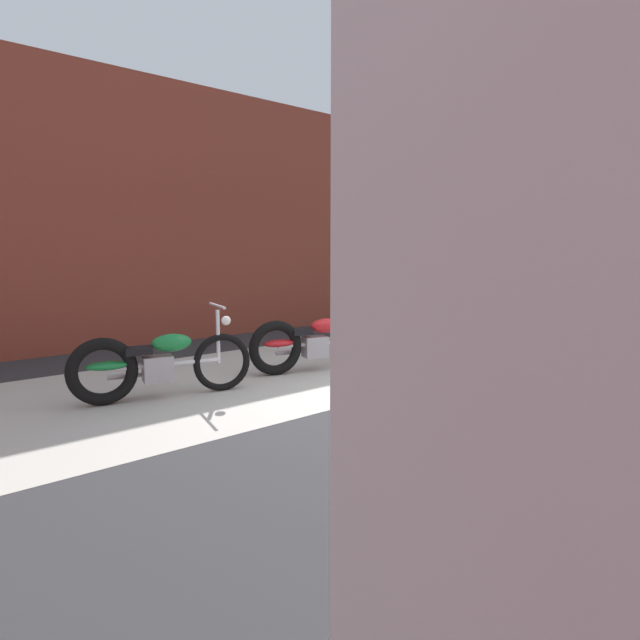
% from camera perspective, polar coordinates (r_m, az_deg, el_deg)
% --- Properties ---
extents(ground_plane, '(80.00, 80.00, 0.00)m').
position_cam_1_polar(ground_plane, '(6.18, 8.15, -7.90)').
color(ground_plane, '#2D2D30').
extents(sidewalk_slab, '(36.00, 3.50, 0.01)m').
position_cam_1_polar(sidewalk_slab, '(7.41, -2.09, -5.22)').
color(sidewalk_slab, '#B2ADA3').
rests_on(sidewalk_slab, ground).
extents(brick_building_wall, '(36.00, 0.50, 4.59)m').
position_cam_1_polar(brick_building_wall, '(10.18, -14.54, 10.99)').
color(brick_building_wall, brown).
rests_on(brick_building_wall, ground).
extents(motorcycle_green, '(1.97, 0.74, 1.03)m').
position_cam_1_polar(motorcycle_green, '(6.07, -17.98, -4.59)').
color(motorcycle_green, black).
rests_on(motorcycle_green, ground).
extents(motorcycle_red, '(1.95, 0.80, 1.03)m').
position_cam_1_polar(motorcycle_red, '(7.11, -1.13, -2.50)').
color(motorcycle_red, black).
rests_on(motorcycle_red, ground).
extents(motorcycle_black, '(2.01, 0.58, 1.03)m').
position_cam_1_polar(motorcycle_black, '(8.35, 9.39, -1.12)').
color(motorcycle_black, black).
rests_on(motorcycle_black, ground).
extents(traffic_cone, '(0.40, 0.40, 0.55)m').
position_cam_1_polar(traffic_cone, '(10.31, 23.56, -0.85)').
color(traffic_cone, orange).
rests_on(traffic_cone, ground).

